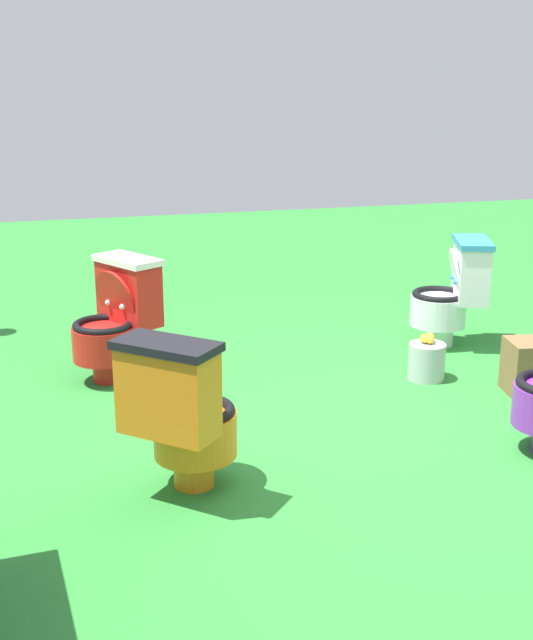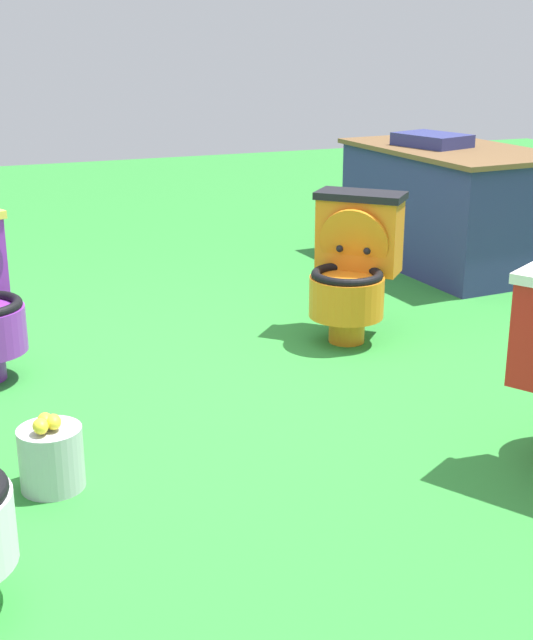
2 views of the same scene
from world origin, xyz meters
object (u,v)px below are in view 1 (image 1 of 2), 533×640
object	(u,v)px
toilet_orange	(183,413)
lemon_bucket	(427,360)
toilet_white	(453,292)
toilet_red	(116,318)

from	to	relation	value
toilet_orange	lemon_bucket	bearing A→B (deg)	74.79
toilet_white	toilet_red	bearing A→B (deg)	110.71
toilet_white	lemon_bucket	size ratio (longest dim) A/B	2.63
toilet_orange	toilet_red	bearing A→B (deg)	137.97
toilet_red	lemon_bucket	size ratio (longest dim) A/B	2.63
toilet_orange	toilet_white	bearing A→B (deg)	79.92
toilet_red	toilet_orange	size ratio (longest dim) A/B	1.00
toilet_white	lemon_bucket	world-z (taller)	toilet_white
toilet_white	toilet_red	distance (m)	2.22
toilet_orange	lemon_bucket	distance (m)	1.96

